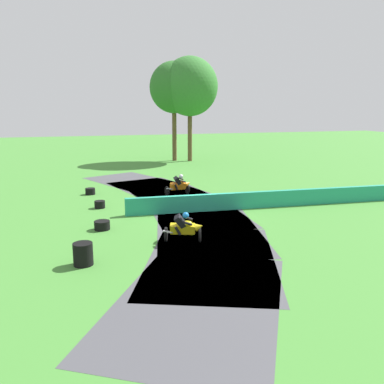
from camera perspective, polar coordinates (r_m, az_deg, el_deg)
ground_plane at (r=21.36m, az=0.59°, el=-2.77°), size 120.00×120.00×0.00m
track_asphalt at (r=21.13m, az=-2.28°, el=-2.93°), size 9.24×28.11×0.01m
safety_barrier at (r=22.90m, az=12.47°, el=-0.89°), size 17.15×1.16×0.90m
motorcycle_lead_yellow at (r=16.43m, az=-1.08°, el=-5.03°), size 1.67×1.22×1.42m
motorcycle_chase_orange at (r=25.24m, az=-1.84°, el=1.00°), size 1.70×0.96×1.43m
tire_stack_near at (r=14.71m, az=-15.14°, el=-8.46°), size 0.68×0.68×0.80m
tire_stack_mid_a at (r=18.66m, az=-12.59°, el=-4.61°), size 0.70×0.70×0.40m
tire_stack_mid_b at (r=22.60m, az=-12.90°, el=-1.73°), size 0.57×0.57×0.40m
tire_stack_far at (r=26.25m, az=-14.18°, el=0.09°), size 0.61×0.61×0.40m
tree_far_left at (r=41.15m, az=-0.31°, el=14.66°), size 5.54×5.54×10.31m
tree_far_right at (r=41.46m, az=-2.56°, el=14.51°), size 4.85×4.85×9.88m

